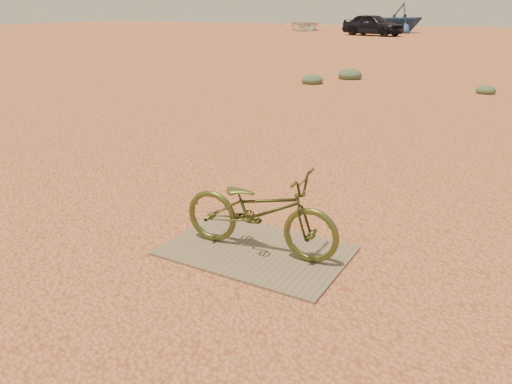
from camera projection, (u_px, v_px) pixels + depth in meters
The scene contains 9 objects.
ground at pixel (262, 246), 4.67m from camera, with size 120.00×120.00×0.00m, color tan.
plywood_board at pixel (256, 251), 4.56m from camera, with size 1.63×1.07×0.02m, color #6B5F49.
bicycle at pixel (260, 211), 4.42m from camera, with size 0.52×1.48×0.78m, color #474F21.
car at pixel (373, 25), 38.70m from camera, with size 1.92×4.78×1.63m, color black.
boat_near_left at pixel (304, 24), 47.78m from camera, with size 4.05×5.67×1.17m, color silver.
boat_far_left at pixel (399, 18), 42.69m from camera, with size 4.06×4.71×2.48m, color navy.
kale_a at pixel (312, 83), 14.60m from camera, with size 0.63×0.63×0.35m, color #4D6847.
kale_b at pixel (485, 93), 12.92m from camera, with size 0.49×0.49×0.27m, color #4D6847.
kale_c at pixel (350, 79), 15.57m from camera, with size 0.74×0.74×0.41m, color #4D6847.
Camera 1 is at (2.03, -3.67, 2.10)m, focal length 35.00 mm.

